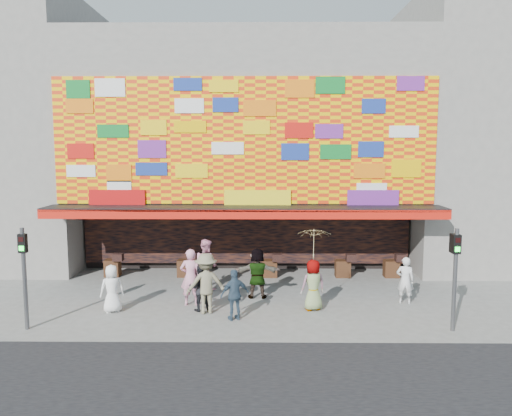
% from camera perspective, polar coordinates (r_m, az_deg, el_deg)
% --- Properties ---
extents(ground, '(90.00, 90.00, 0.00)m').
position_cam_1_polar(ground, '(16.37, -1.72, -11.90)').
color(ground, slate).
rests_on(ground, ground).
extents(shop_building, '(15.20, 9.40, 10.00)m').
position_cam_1_polar(shop_building, '(23.68, -0.97, 6.75)').
color(shop_building, gray).
rests_on(shop_building, ground).
extents(signal_left, '(0.22, 0.20, 3.00)m').
position_cam_1_polar(signal_left, '(15.94, -24.99, -6.11)').
color(signal_left, '#59595B').
rests_on(signal_left, ground).
extents(signal_right, '(0.22, 0.20, 3.00)m').
position_cam_1_polar(signal_right, '(15.43, 21.83, -6.37)').
color(signal_right, '#59595B').
rests_on(signal_right, ground).
extents(ped_a, '(0.89, 0.76, 1.55)m').
position_cam_1_polar(ped_a, '(16.89, -16.13, -8.84)').
color(ped_a, white).
rests_on(ped_a, ground).
extents(ped_b, '(0.73, 0.51, 1.92)m').
position_cam_1_polar(ped_b, '(17.04, -7.49, -7.83)').
color(ped_b, pink).
rests_on(ped_b, ground).
extents(ped_c, '(0.79, 0.64, 1.52)m').
position_cam_1_polar(ped_c, '(16.48, -6.40, -9.06)').
color(ped_c, black).
rests_on(ped_c, ground).
extents(ped_d, '(1.39, 1.01, 1.94)m').
position_cam_1_polar(ped_d, '(16.18, -5.74, -8.57)').
color(ped_d, gray).
rests_on(ped_d, ground).
extents(ped_e, '(1.00, 0.73, 1.58)m').
position_cam_1_polar(ped_e, '(15.54, -2.43, -9.87)').
color(ped_e, '#354A5E').
rests_on(ped_e, ground).
extents(ped_f, '(1.68, 0.58, 1.79)m').
position_cam_1_polar(ped_f, '(17.71, 0.15, -7.43)').
color(ped_f, gray).
rests_on(ped_f, ground).
extents(ped_g, '(0.94, 0.76, 1.67)m').
position_cam_1_polar(ped_g, '(16.52, 6.54, -8.74)').
color(ped_g, gray).
rests_on(ped_g, ground).
extents(ped_h, '(0.67, 0.53, 1.61)m').
position_cam_1_polar(ped_h, '(17.84, 16.68, -7.92)').
color(ped_h, silver).
rests_on(ped_h, ground).
extents(ped_i, '(1.17, 1.16, 1.90)m').
position_cam_1_polar(ped_i, '(18.86, -5.74, -6.41)').
color(ped_i, pink).
rests_on(ped_i, ground).
extents(parasol, '(1.28, 1.30, 1.95)m').
position_cam_1_polar(parasol, '(16.21, 6.61, -4.09)').
color(parasol, '#FEEFA0').
rests_on(parasol, ground).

